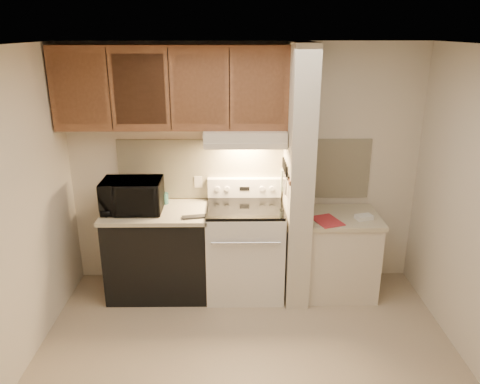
{
  "coord_description": "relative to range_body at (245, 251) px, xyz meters",
  "views": [
    {
      "loc": [
        -0.1,
        -3.15,
        2.61
      ],
      "look_at": [
        -0.05,
        0.75,
        1.24
      ],
      "focal_mm": 35.0,
      "sensor_mm": 36.0,
      "label": 1
    }
  ],
  "objects": [
    {
      "name": "cab_door_a",
      "position": [
        -1.51,
        0.01,
        1.62
      ],
      "size": [
        0.46,
        0.01,
        0.63
      ],
      "primitive_type": "cube",
      "color": "brown",
      "rests_on": "upper_cabinets"
    },
    {
      "name": "right_countertop",
      "position": [
        0.97,
        -0.01,
        0.37
      ],
      "size": [
        0.74,
        0.64,
        0.04
      ],
      "primitive_type": "cube",
      "color": "beige",
      "rests_on": "right_cab_base"
    },
    {
      "name": "range_knob_right_outer",
      "position": [
        0.28,
        0.24,
        0.59
      ],
      "size": [
        0.05,
        0.02,
        0.05
      ],
      "primitive_type": "cylinder",
      "rotation": [
        1.57,
        0.0,
        0.0
      ],
      "color": "silver",
      "rests_on": "range_backguard"
    },
    {
      "name": "red_folder",
      "position": [
        0.79,
        -0.16,
        0.4
      ],
      "size": [
        0.32,
        0.36,
        0.01
      ],
      "primitive_type": "cube",
      "rotation": [
        0.0,
        0.0,
        0.35
      ],
      "color": "#B12931",
      "rests_on": "right_countertop"
    },
    {
      "name": "range_hood",
      "position": [
        0.0,
        0.12,
        1.17
      ],
      "size": [
        0.78,
        0.44,
        0.15
      ],
      "primitive_type": "cube",
      "color": "beige",
      "rests_on": "upper_cabinets"
    },
    {
      "name": "spoon_rest",
      "position": [
        -0.48,
        -0.19,
        0.46
      ],
      "size": [
        0.26,
        0.13,
        0.02
      ],
      "primitive_type": "cube",
      "rotation": [
        0.0,
        0.0,
        0.2
      ],
      "color": "black",
      "rests_on": "left_countertop"
    },
    {
      "name": "oven_mitt",
      "position": [
        0.38,
        0.17,
        0.71
      ],
      "size": [
        0.03,
        0.09,
        0.22
      ],
      "primitive_type": "cube",
      "color": "gray",
      "rests_on": "partition_pillar"
    },
    {
      "name": "knife_handle_b",
      "position": [
        0.38,
        -0.13,
        0.91
      ],
      "size": [
        0.02,
        0.02,
        0.1
      ],
      "primitive_type": "cylinder",
      "color": "black",
      "rests_on": "knife_strip"
    },
    {
      "name": "hood_lip",
      "position": [
        0.0,
        -0.08,
        1.12
      ],
      "size": [
        0.78,
        0.04,
        0.06
      ],
      "primitive_type": "cube",
      "color": "beige",
      "rests_on": "range_hood"
    },
    {
      "name": "wall_left",
      "position": [
        -1.8,
        -1.16,
        0.79
      ],
      "size": [
        0.02,
        3.0,
        2.5
      ],
      "primitive_type": "cube",
      "color": "beige",
      "rests_on": "floor"
    },
    {
      "name": "knife_blade_e",
      "position": [
        0.38,
        0.11,
        0.75
      ],
      "size": [
        0.01,
        0.04,
        0.18
      ],
      "primitive_type": "cube",
      "color": "silver",
      "rests_on": "knife_strip"
    },
    {
      "name": "microwave",
      "position": [
        -1.1,
        -0.01,
        0.61
      ],
      "size": [
        0.58,
        0.4,
        0.32
      ],
      "primitive_type": "imported",
      "rotation": [
        0.0,
        0.0,
        0.01
      ],
      "color": "black",
      "rests_on": "left_countertop"
    },
    {
      "name": "range_knob_right_inner",
      "position": [
        0.18,
        0.24,
        0.59
      ],
      "size": [
        0.05,
        0.02,
        0.05
      ],
      "primitive_type": "cylinder",
      "rotation": [
        1.57,
        0.0,
        0.0
      ],
      "color": "silver",
      "rests_on": "range_backguard"
    },
    {
      "name": "partition_pillar",
      "position": [
        0.51,
        -0.01,
        0.79
      ],
      "size": [
        0.22,
        0.7,
        2.5
      ],
      "primitive_type": "cube",
      "color": "beige",
      "rests_on": "floor"
    },
    {
      "name": "cab_door_b",
      "position": [
        -0.96,
        0.01,
        1.62
      ],
      "size": [
        0.46,
        0.01,
        0.63
      ],
      "primitive_type": "cube",
      "color": "brown",
      "rests_on": "upper_cabinets"
    },
    {
      "name": "left_countertop",
      "position": [
        -0.88,
        0.01,
        0.43
      ],
      "size": [
        1.04,
        0.67,
        0.04
      ],
      "primitive_type": "cube",
      "color": "beige",
      "rests_on": "dishwasher_front"
    },
    {
      "name": "oven_handle",
      "position": [
        0.0,
        -0.35,
        0.26
      ],
      "size": [
        0.65,
        0.02,
        0.02
      ],
      "primitive_type": "cylinder",
      "rotation": [
        0.0,
        1.57,
        0.0
      ],
      "color": "silver",
      "rests_on": "range_body"
    },
    {
      "name": "knife_handle_e",
      "position": [
        0.38,
        0.11,
        0.91
      ],
      "size": [
        0.02,
        0.02,
        0.1
      ],
      "primitive_type": "cylinder",
      "color": "black",
      "rests_on": "knife_strip"
    },
    {
      "name": "range_knob_left_outer",
      "position": [
        -0.28,
        0.24,
        0.59
      ],
      "size": [
        0.05,
        0.02,
        0.05
      ],
      "primitive_type": "cylinder",
      "rotation": [
        1.57,
        0.0,
        0.0
      ],
      "color": "silver",
      "rests_on": "range_backguard"
    },
    {
      "name": "knife_blade_a",
      "position": [
        0.38,
        -0.2,
        0.76
      ],
      "size": [
        0.01,
        0.03,
        0.16
      ],
      "primitive_type": "cube",
      "color": "silver",
      "rests_on": "knife_strip"
    },
    {
      "name": "range_backguard",
      "position": [
        0.0,
        0.28,
        0.59
      ],
      "size": [
        0.76,
        0.08,
        0.2
      ],
      "primitive_type": "cube",
      "color": "silver",
      "rests_on": "range_body"
    },
    {
      "name": "floor",
      "position": [
        0.0,
        -1.16,
        -0.46
      ],
      "size": [
        3.6,
        3.6,
        0.0
      ],
      "primitive_type": "plane",
      "color": "tan",
      "rests_on": "ground"
    },
    {
      "name": "upper_cabinets",
      "position": [
        -0.69,
        0.17,
        1.62
      ],
      "size": [
        2.18,
        0.33,
        0.77
      ],
      "primitive_type": "cube",
      "color": "brown",
      "rests_on": "wall_back"
    },
    {
      "name": "knife_blade_d",
      "position": [
        0.38,
        0.02,
        0.76
      ],
      "size": [
        0.01,
        0.04,
        0.16
      ],
      "primitive_type": "cube",
      "color": "silver",
      "rests_on": "knife_strip"
    },
    {
      "name": "knife_blade_c",
      "position": [
        0.38,
        -0.05,
        0.74
      ],
      "size": [
        0.01,
        0.04,
        0.2
      ],
      "primitive_type": "cube",
      "color": "silver",
      "rests_on": "knife_strip"
    },
    {
      "name": "range_knob_left_inner",
      "position": [
        -0.18,
        0.24,
        0.59
      ],
      "size": [
        0.05,
        0.02,
        0.05
      ],
      "primitive_type": "cylinder",
      "rotation": [
        1.57,
        0.0,
        0.0
      ],
      "color": "silver",
      "rests_on": "range_backguard"
    },
    {
      "name": "oven_window",
      "position": [
        0.0,
        -0.32,
        0.04
      ],
      "size": [
        0.5,
        0.01,
        0.3
      ],
      "primitive_type": "cube",
      "color": "black",
      "rests_on": "range_body"
    },
    {
      "name": "backsplash",
      "position": [
        0.0,
        0.33,
        0.78
      ],
      "size": [
        2.6,
        0.02,
        0.63
      ],
      "primitive_type": "cube",
      "color": "#FEF3C9",
      "rests_on": "wall_back"
    },
    {
      "name": "cooktop",
      "position": [
        0.0,
        0.0,
        0.48
      ],
      "size": [
        0.74,
        0.64,
        0.03
      ],
      "primitive_type": "cube",
      "color": "black",
      "rests_on": "range_body"
    },
    {
      "name": "knife_handle_c",
      "position": [
        0.38,
        -0.05,
        0.91
      ],
      "size": [
        0.02,
        0.02,
        0.1
      ],
      "primitive_type": "cylinder",
      "color": "black",
      "rests_on": "knife_strip"
    },
    {
      "name": "knife_handle_d",
      "position": [
        0.38,
        0.04,
        0.91
      ],
      "size": [
        0.02,
        0.02,
        0.1
      ],
      "primitive_type": "cylinder",
      "color": "black",
      "rests_on": "knife_strip"
    },
    {
      "name": "cab_door_d",
      "position": [
        0.13,
        0.01,
        1.62
      ],
      "size": [
        0.46,
        0.01,
        0.63
      ],
      "primitive_type": "cube",
      "color": "brown",
      "rests_on": "upper_cabinets"
    },
    {
      "name": "wall_back",
      "position": [
        0.0,
        0.34,
        0.79
      ],
      "size": [
        3.6,
        2.5,
        0.02
      ],
      "primitive_type": "cube",
      "rotation": [
        1.57,
        0.0,
        0.0
      ],
      "color": "beige",
      "rests_on": "floor"
    },
    {
      "name": "white_box",
      "position": [
        1.16,
        -0.11,
        0.41
      ],
      "size": [
        0.18,
        0.15,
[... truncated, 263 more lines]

